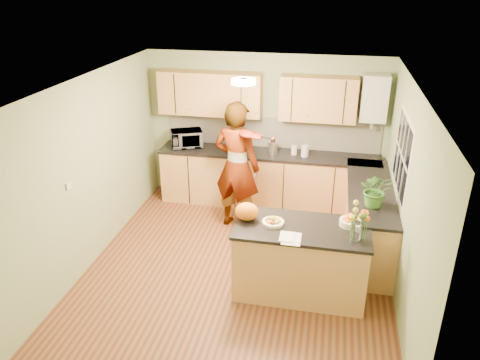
# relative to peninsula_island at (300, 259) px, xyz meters

# --- Properties ---
(floor) EXTENTS (4.50, 4.50, 0.00)m
(floor) POSITION_rel_peninsula_island_xyz_m (-0.84, 0.36, -0.46)
(floor) COLOR #552A18
(floor) RESTS_ON ground
(ceiling) EXTENTS (4.00, 4.50, 0.02)m
(ceiling) POSITION_rel_peninsula_island_xyz_m (-0.84, 0.36, 2.04)
(ceiling) COLOR white
(ceiling) RESTS_ON wall_back
(wall_back) EXTENTS (4.00, 0.02, 2.50)m
(wall_back) POSITION_rel_peninsula_island_xyz_m (-0.84, 2.61, 0.79)
(wall_back) COLOR #90A072
(wall_back) RESTS_ON floor
(wall_front) EXTENTS (4.00, 0.02, 2.50)m
(wall_front) POSITION_rel_peninsula_island_xyz_m (-0.84, -1.89, 0.79)
(wall_front) COLOR #90A072
(wall_front) RESTS_ON floor
(wall_left) EXTENTS (0.02, 4.50, 2.50)m
(wall_left) POSITION_rel_peninsula_island_xyz_m (-2.84, 0.36, 0.79)
(wall_left) COLOR #90A072
(wall_left) RESTS_ON floor
(wall_right) EXTENTS (0.02, 4.50, 2.50)m
(wall_right) POSITION_rel_peninsula_island_xyz_m (1.16, 0.36, 0.79)
(wall_right) COLOR #90A072
(wall_right) RESTS_ON floor
(back_counter) EXTENTS (3.64, 0.62, 0.94)m
(back_counter) POSITION_rel_peninsula_island_xyz_m (-0.74, 2.31, 0.01)
(back_counter) COLOR #B87D49
(back_counter) RESTS_ON floor
(right_counter) EXTENTS (0.62, 2.24, 0.94)m
(right_counter) POSITION_rel_peninsula_island_xyz_m (0.86, 1.21, 0.01)
(right_counter) COLOR #B87D49
(right_counter) RESTS_ON floor
(splashback) EXTENTS (3.60, 0.02, 0.52)m
(splashback) POSITION_rel_peninsula_island_xyz_m (-0.74, 2.60, 0.74)
(splashback) COLOR white
(splashback) RESTS_ON back_counter
(upper_cabinets) EXTENTS (3.20, 0.34, 0.70)m
(upper_cabinets) POSITION_rel_peninsula_island_xyz_m (-1.02, 2.44, 1.39)
(upper_cabinets) COLOR #B87D49
(upper_cabinets) RESTS_ON wall_back
(boiler) EXTENTS (0.40, 0.30, 0.86)m
(boiler) POSITION_rel_peninsula_island_xyz_m (0.86, 2.45, 1.44)
(boiler) COLOR silver
(boiler) RESTS_ON wall_back
(window_right) EXTENTS (0.01, 1.30, 1.05)m
(window_right) POSITION_rel_peninsula_island_xyz_m (1.15, 0.96, 1.09)
(window_right) COLOR silver
(window_right) RESTS_ON wall_right
(light_switch) EXTENTS (0.02, 0.09, 0.09)m
(light_switch) POSITION_rel_peninsula_island_xyz_m (-2.83, -0.24, 0.84)
(light_switch) COLOR silver
(light_switch) RESTS_ON wall_left
(ceiling_lamp) EXTENTS (0.30, 0.30, 0.07)m
(ceiling_lamp) POSITION_rel_peninsula_island_xyz_m (-0.84, 0.66, 2.00)
(ceiling_lamp) COLOR #FFEABF
(ceiling_lamp) RESTS_ON ceiling
(peninsula_island) EXTENTS (1.60, 0.82, 0.92)m
(peninsula_island) POSITION_rel_peninsula_island_xyz_m (0.00, 0.00, 0.00)
(peninsula_island) COLOR #B87D49
(peninsula_island) RESTS_ON floor
(fruit_dish) EXTENTS (0.26, 0.26, 0.09)m
(fruit_dish) POSITION_rel_peninsula_island_xyz_m (-0.35, -0.00, 0.49)
(fruit_dish) COLOR #F0E6C0
(fruit_dish) RESTS_ON peninsula_island
(orange_bowl) EXTENTS (0.26, 0.26, 0.15)m
(orange_bowl) POSITION_rel_peninsula_island_xyz_m (0.55, 0.15, 0.52)
(orange_bowl) COLOR #F0E6C0
(orange_bowl) RESTS_ON peninsula_island
(flower_vase) EXTENTS (0.26, 0.26, 0.48)m
(flower_vase) POSITION_rel_peninsula_island_xyz_m (0.60, -0.18, 0.78)
(flower_vase) COLOR silver
(flower_vase) RESTS_ON peninsula_island
(orange_bag) EXTENTS (0.35, 0.32, 0.22)m
(orange_bag) POSITION_rel_peninsula_island_xyz_m (-0.68, 0.05, 0.57)
(orange_bag) COLOR orange
(orange_bag) RESTS_ON peninsula_island
(papers) EXTENTS (0.21, 0.29, 0.01)m
(papers) POSITION_rel_peninsula_island_xyz_m (-0.10, -0.30, 0.46)
(papers) COLOR white
(papers) RESTS_ON peninsula_island
(violinist) EXTENTS (0.83, 0.66, 2.00)m
(violinist) POSITION_rel_peninsula_island_xyz_m (-1.10, 1.47, 0.54)
(violinist) COLOR #EBA790
(violinist) RESTS_ON floor
(violin) EXTENTS (0.71, 0.62, 0.18)m
(violin) POSITION_rel_peninsula_island_xyz_m (-0.90, 1.25, 1.14)
(violin) COLOR #4A0C04
(violin) RESTS_ON violinist
(microwave) EXTENTS (0.61, 0.52, 0.29)m
(microwave) POSITION_rel_peninsula_island_xyz_m (-2.15, 2.33, 0.62)
(microwave) COLOR silver
(microwave) RESTS_ON back_counter
(blue_box) EXTENTS (0.33, 0.30, 0.22)m
(blue_box) POSITION_rel_peninsula_island_xyz_m (-1.33, 2.35, 0.59)
(blue_box) COLOR navy
(blue_box) RESTS_ON back_counter
(kettle) EXTENTS (0.15, 0.15, 0.28)m
(kettle) POSITION_rel_peninsula_island_xyz_m (-0.67, 2.29, 0.59)
(kettle) COLOR silver
(kettle) RESTS_ON back_counter
(jar_cream) EXTENTS (0.11, 0.11, 0.15)m
(jar_cream) POSITION_rel_peninsula_island_xyz_m (-0.32, 2.32, 0.56)
(jar_cream) COLOR #F0E6C0
(jar_cream) RESTS_ON back_counter
(jar_white) EXTENTS (0.14, 0.14, 0.18)m
(jar_white) POSITION_rel_peninsula_island_xyz_m (-0.14, 2.26, 0.57)
(jar_white) COLOR silver
(jar_white) RESTS_ON back_counter
(potted_plant) EXTENTS (0.42, 0.37, 0.46)m
(potted_plant) POSITION_rel_peninsula_island_xyz_m (0.86, 0.67, 0.71)
(potted_plant) COLOR #3C7928
(potted_plant) RESTS_ON right_counter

